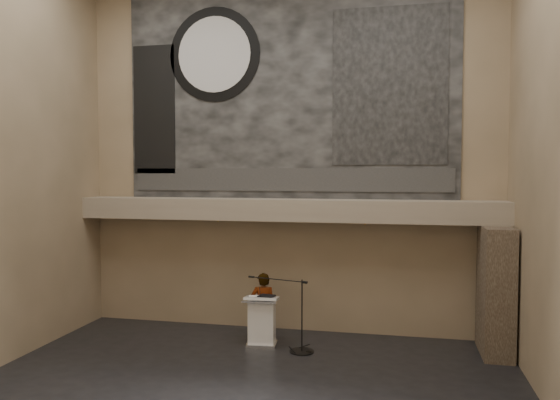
# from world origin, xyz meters

# --- Properties ---
(floor) EXTENTS (10.00, 10.00, 0.00)m
(floor) POSITION_xyz_m (0.00, 0.00, 0.00)
(floor) COLOR black
(floor) RESTS_ON ground
(wall_back) EXTENTS (10.00, 0.02, 8.50)m
(wall_back) POSITION_xyz_m (0.00, 4.00, 4.25)
(wall_back) COLOR #7D6B4F
(wall_back) RESTS_ON floor
(wall_front) EXTENTS (10.00, 0.02, 8.50)m
(wall_front) POSITION_xyz_m (0.00, -4.00, 4.25)
(wall_front) COLOR #7D6B4F
(wall_front) RESTS_ON floor
(soffit) EXTENTS (10.00, 0.80, 0.50)m
(soffit) POSITION_xyz_m (0.00, 3.60, 2.95)
(soffit) COLOR gray
(soffit) RESTS_ON wall_back
(sprinkler_left) EXTENTS (0.04, 0.04, 0.06)m
(sprinkler_left) POSITION_xyz_m (-1.60, 3.55, 2.67)
(sprinkler_left) COLOR #B2893D
(sprinkler_left) RESTS_ON soffit
(sprinkler_right) EXTENTS (0.04, 0.04, 0.06)m
(sprinkler_right) POSITION_xyz_m (1.90, 3.55, 2.67)
(sprinkler_right) COLOR #B2893D
(sprinkler_right) RESTS_ON soffit
(banner) EXTENTS (8.00, 0.05, 5.00)m
(banner) POSITION_xyz_m (0.00, 3.97, 5.70)
(banner) COLOR black
(banner) RESTS_ON wall_back
(banner_text_strip) EXTENTS (7.76, 0.02, 0.55)m
(banner_text_strip) POSITION_xyz_m (0.00, 3.93, 3.65)
(banner_text_strip) COLOR #2C2C2C
(banner_text_strip) RESTS_ON banner
(banner_clock_rim) EXTENTS (2.30, 0.02, 2.30)m
(banner_clock_rim) POSITION_xyz_m (-1.80, 3.93, 6.70)
(banner_clock_rim) COLOR black
(banner_clock_rim) RESTS_ON banner
(banner_clock_face) EXTENTS (1.84, 0.02, 1.84)m
(banner_clock_face) POSITION_xyz_m (-1.80, 3.91, 6.70)
(banner_clock_face) COLOR silver
(banner_clock_face) RESTS_ON banner
(banner_building_print) EXTENTS (2.60, 0.02, 3.60)m
(banner_building_print) POSITION_xyz_m (2.40, 3.93, 5.80)
(banner_building_print) COLOR black
(banner_building_print) RESTS_ON banner
(banner_brick_print) EXTENTS (1.10, 0.02, 3.20)m
(banner_brick_print) POSITION_xyz_m (-3.40, 3.93, 5.40)
(banner_brick_print) COLOR black
(banner_brick_print) RESTS_ON banner
(stone_pier) EXTENTS (0.60, 1.40, 2.70)m
(stone_pier) POSITION_xyz_m (4.65, 3.15, 1.35)
(stone_pier) COLOR #403327
(stone_pier) RESTS_ON floor
(lectern) EXTENTS (0.76, 0.57, 1.14)m
(lectern) POSITION_xyz_m (-0.28, 2.60, 0.55)
(lectern) COLOR silver
(lectern) RESTS_ON floor
(binder) EXTENTS (0.38, 0.33, 0.04)m
(binder) POSITION_xyz_m (-0.17, 2.59, 1.12)
(binder) COLOR black
(binder) RESTS_ON lectern
(papers) EXTENTS (0.31, 0.37, 0.00)m
(papers) POSITION_xyz_m (-0.44, 2.54, 1.10)
(papers) COLOR white
(papers) RESTS_ON lectern
(speaker_person) EXTENTS (0.63, 0.48, 1.56)m
(speaker_person) POSITION_xyz_m (-0.34, 2.95, 0.78)
(speaker_person) COLOR beige
(speaker_person) RESTS_ON floor
(mic_stand) EXTENTS (1.53, 0.61, 1.56)m
(mic_stand) POSITION_xyz_m (0.61, 2.41, 0.24)
(mic_stand) COLOR black
(mic_stand) RESTS_ON floor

